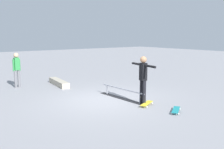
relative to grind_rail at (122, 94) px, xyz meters
name	(u,v)px	position (x,y,z in m)	size (l,w,h in m)	color
ground_plane	(106,100)	(0.15, 0.65, -0.18)	(60.00, 60.00, 0.00)	gray
grind_rail	(122,94)	(0.00, 0.00, 0.00)	(2.61, 0.28, 0.42)	black
skate_ledge	(59,83)	(4.01, 0.74, -0.05)	(2.10, 0.37, 0.26)	#B2A893
skater_main	(143,77)	(-1.09, -0.05, 0.82)	(1.39, 0.31, 1.73)	black
skateboard_main	(147,103)	(-1.29, -0.05, -0.11)	(0.52, 0.81, 0.09)	yellow
bystander_green_shirt	(17,68)	(4.68, 2.52, 0.74)	(0.22, 0.37, 1.63)	slate
loose_skateboard_teal	(176,110)	(-2.43, -0.25, -0.11)	(0.61, 0.78, 0.09)	teal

